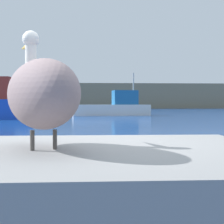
% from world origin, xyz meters
% --- Properties ---
extents(ground_plane, '(260.00, 260.00, 0.00)m').
position_xyz_m(ground_plane, '(0.00, 0.00, 0.00)').
color(ground_plane, navy).
extents(hillside_backdrop, '(140.00, 15.17, 5.68)m').
position_xyz_m(hillside_backdrop, '(0.00, 79.27, 2.84)').
color(hillside_backdrop, '#7F755B').
rests_on(hillside_backdrop, ground).
extents(pier_dock, '(3.32, 2.05, 0.79)m').
position_xyz_m(pier_dock, '(-0.31, -0.72, 0.39)').
color(pier_dock, gray).
rests_on(pier_dock, ground).
extents(pelican, '(0.80, 1.34, 0.90)m').
position_xyz_m(pelican, '(-0.32, -0.71, 1.18)').
color(pelican, gray).
rests_on(pelican, pier_dock).
extents(fishing_boat_yellow, '(7.13, 4.61, 4.59)m').
position_xyz_m(fishing_boat_yellow, '(-10.10, 34.86, 1.00)').
color(fishing_boat_yellow, yellow).
rests_on(fishing_boat_yellow, ground).
extents(fishing_boat_white, '(7.28, 2.78, 4.01)m').
position_xyz_m(fishing_boat_white, '(2.19, 28.33, 0.82)').
color(fishing_boat_white, white).
rests_on(fishing_boat_white, ground).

